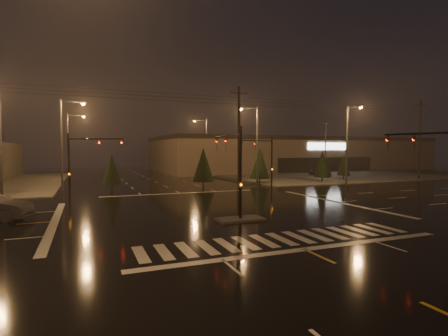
{
  "coord_description": "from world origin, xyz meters",
  "views": [
    {
      "loc": [
        -9.17,
        -24.11,
        4.51
      ],
      "look_at": [
        1.55,
        2.69,
        3.0
      ],
      "focal_mm": 28.0,
      "sensor_mm": 36.0,
      "label": 1
    }
  ],
  "objects": [
    {
      "name": "signal_mast_nw",
      "position": [
        -9.5,
        10.14,
        3.79
      ],
      "size": [
        4.84,
        1.86,
        6.0
      ],
      "color": "black",
      "rests_on": "ground"
    },
    {
      "name": "median_island",
      "position": [
        0.0,
        -4.0,
        0.07
      ],
      "size": [
        3.0,
        1.6,
        0.15
      ],
      "primitive_type": "cube",
      "color": "#42403B",
      "rests_on": "ground"
    },
    {
      "name": "crosswalk",
      "position": [
        0.0,
        -9.0,
        0.01
      ],
      "size": [
        15.0,
        2.6,
        0.01
      ],
      "primitive_type": "cube",
      "color": "beige",
      "rests_on": "ground"
    },
    {
      "name": "signal_mast_se",
      "position": [
        10.23,
        -9.75,
        3.71
      ],
      "size": [
        1.55,
        3.87,
        6.0
      ],
      "color": "black",
      "rests_on": "ground"
    },
    {
      "name": "ground",
      "position": [
        0.0,
        0.0,
        0.0
      ],
      "size": [
        140.0,
        140.0,
        0.0
      ],
      "primitive_type": "plane",
      "color": "black",
      "rests_on": "ground"
    },
    {
      "name": "signal_mast_ne",
      "position": [
        9.5,
        10.14,
        3.79
      ],
      "size": [
        4.84,
        1.86,
        6.0
      ],
      "color": "black",
      "rests_on": "ground"
    },
    {
      "name": "retail_building",
      "position": [
        35.0,
        45.99,
        3.84
      ],
      "size": [
        60.2,
        28.3,
        7.2
      ],
      "color": "#6E5D4F",
      "rests_on": "ground"
    },
    {
      "name": "conifer_0",
      "position": [
        12.52,
        17.25,
        2.77
      ],
      "size": [
        2.65,
        2.65,
        4.84
      ],
      "color": "black",
      "rests_on": "ground"
    },
    {
      "name": "conifer_1",
      "position": [
        21.57,
        15.85,
        2.54
      ],
      "size": [
        2.36,
        2.36,
        4.38
      ],
      "color": "black",
      "rests_on": "ground"
    },
    {
      "name": "conifer_4",
      "position": [
        4.07,
        15.67,
        2.73
      ],
      "size": [
        2.6,
        2.6,
        4.76
      ],
      "color": "black",
      "rests_on": "ground"
    },
    {
      "name": "signal_mast_median",
      "position": [
        0.0,
        -3.07,
        3.75
      ],
      "size": [
        0.25,
        4.59,
        6.0
      ],
      "color": "black",
      "rests_on": "ground"
    },
    {
      "name": "conifer_3",
      "position": [
        -6.42,
        16.2,
        2.37
      ],
      "size": [
        2.14,
        2.14,
        4.05
      ],
      "color": "black",
      "rests_on": "ground"
    },
    {
      "name": "car_parked",
      "position": [
        28.53,
        25.48,
        0.66
      ],
      "size": [
        2.9,
        4.16,
        1.31
      ],
      "primitive_type": "imported",
      "rotation": [
        0.0,
        0.0,
        0.39
      ],
      "color": "black",
      "rests_on": "ground"
    },
    {
      "name": "streetlight_2",
      "position": [
        -11.18,
        34.0,
        5.8
      ],
      "size": [
        2.77,
        0.32,
        10.0
      ],
      "color": "#38383A",
      "rests_on": "ground"
    },
    {
      "name": "sidewalk_ne",
      "position": [
        30.0,
        30.0,
        0.06
      ],
      "size": [
        36.0,
        36.0,
        0.12
      ],
      "primitive_type": "cube",
      "color": "#42403B",
      "rests_on": "ground"
    },
    {
      "name": "streetlight_4",
      "position": [
        11.18,
        36.0,
        5.8
      ],
      "size": [
        2.77,
        0.32,
        10.0
      ],
      "color": "#38383A",
      "rests_on": "ground"
    },
    {
      "name": "streetlight_3",
      "position": [
        11.18,
        16.0,
        5.8
      ],
      "size": [
        2.77,
        0.32,
        10.0
      ],
      "color": "#38383A",
      "rests_on": "ground"
    },
    {
      "name": "utility_pole_2",
      "position": [
        38.0,
        14.0,
        6.13
      ],
      "size": [
        2.2,
        0.32,
        12.0
      ],
      "color": "black",
      "rests_on": "ground"
    },
    {
      "name": "parking_lot",
      "position": [
        35.0,
        28.0,
        0.04
      ],
      "size": [
        50.0,
        24.0,
        0.08
      ],
      "primitive_type": "cube",
      "color": "black",
      "rests_on": "ground"
    },
    {
      "name": "streetlight_1",
      "position": [
        -11.18,
        18.0,
        5.8
      ],
      "size": [
        2.77,
        0.32,
        10.0
      ],
      "color": "#38383A",
      "rests_on": "ground"
    },
    {
      "name": "stop_bar_near",
      "position": [
        0.0,
        -11.0,
        0.01
      ],
      "size": [
        16.0,
        0.5,
        0.01
      ],
      "primitive_type": "cube",
      "color": "beige",
      "rests_on": "ground"
    },
    {
      "name": "conifer_2",
      "position": [
        26.56,
        17.31,
        2.2
      ],
      "size": [
        1.93,
        1.93,
        3.71
      ],
      "color": "black",
      "rests_on": "ground"
    },
    {
      "name": "utility_pole_1",
      "position": [
        8.0,
        14.0,
        6.13
      ],
      "size": [
        2.2,
        0.32,
        12.0
      ],
      "color": "black",
      "rests_on": "ground"
    },
    {
      "name": "stop_bar_far",
      "position": [
        0.0,
        11.0,
        0.01
      ],
      "size": [
        16.0,
        0.5,
        0.01
      ],
      "primitive_type": "cube",
      "color": "beige",
      "rests_on": "ground"
    },
    {
      "name": "streetlight_6",
      "position": [
        22.0,
        11.18,
        5.8
      ],
      "size": [
        0.32,
        2.77,
        10.0
      ],
      "color": "#38383A",
      "rests_on": "ground"
    }
  ]
}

